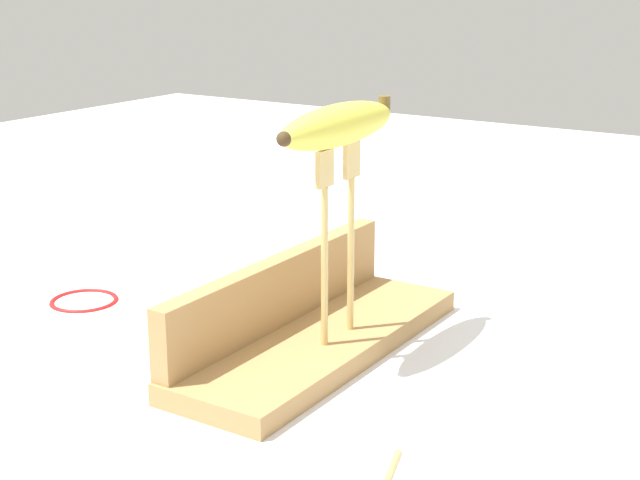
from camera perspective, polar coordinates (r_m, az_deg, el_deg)
ground_plane at (r=1.00m, az=0.00°, el=-6.75°), size 3.00×3.00×0.00m
wooden_board at (r=0.99m, az=0.00°, el=-6.16°), size 0.38×0.13×0.02m
board_backstop at (r=1.00m, az=-2.53°, el=-3.06°), size 0.38×0.02×0.07m
fork_stand_center at (r=0.94m, az=1.10°, el=0.85°), size 0.08×0.01×0.20m
banana_raised_center at (r=0.92m, az=1.13°, el=6.94°), size 0.19×0.04×0.04m
wire_coil at (r=1.18m, az=-14.02°, el=-3.47°), size 0.08×0.08×0.01m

